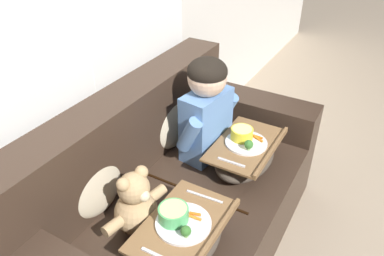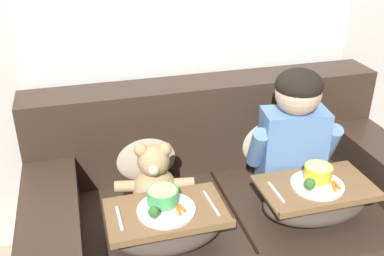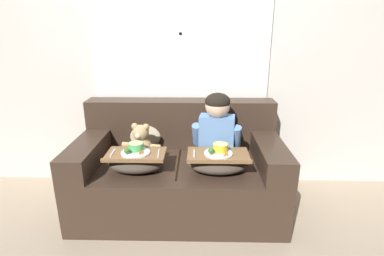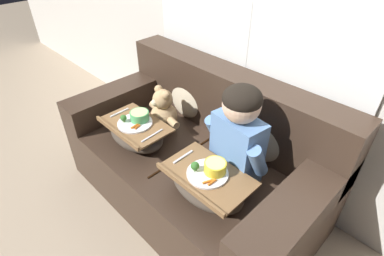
{
  "view_description": "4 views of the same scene",
  "coord_description": "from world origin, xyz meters",
  "px_view_note": "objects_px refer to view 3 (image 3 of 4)",
  "views": [
    {
      "loc": [
        -1.21,
        -0.74,
        1.73
      ],
      "look_at": [
        0.13,
        0.03,
        0.73
      ],
      "focal_mm": 35.0,
      "sensor_mm": 36.0,
      "label": 1
    },
    {
      "loc": [
        -0.59,
        -1.55,
        1.65
      ],
      "look_at": [
        -0.14,
        0.1,
        0.79
      ],
      "focal_mm": 42.0,
      "sensor_mm": 36.0,
      "label": 2
    },
    {
      "loc": [
        0.16,
        -2.32,
        1.52
      ],
      "look_at": [
        0.11,
        0.04,
        0.73
      ],
      "focal_mm": 28.0,
      "sensor_mm": 36.0,
      "label": 3
    },
    {
      "loc": [
        1.06,
        -1.04,
        1.71
      ],
      "look_at": [
        -0.02,
        0.03,
        0.61
      ],
      "focal_mm": 28.0,
      "sensor_mm": 36.0,
      "label": 4
    }
  ],
  "objects_px": {
    "throw_pillow_behind_teddy": "(146,130)",
    "lap_tray_teddy": "(136,161)",
    "couch": "(179,170)",
    "teddy_bear": "(141,144)",
    "lap_tray_child": "(218,162)",
    "child_figure": "(217,124)",
    "throw_pillow_behind_child": "(215,131)"
  },
  "relations": [
    {
      "from": "throw_pillow_behind_teddy",
      "to": "lap_tray_teddy",
      "type": "xyz_separation_m",
      "value": [
        -0.0,
        -0.47,
        -0.09
      ]
    },
    {
      "from": "couch",
      "to": "throw_pillow_behind_teddy",
      "type": "xyz_separation_m",
      "value": [
        -0.32,
        0.21,
        0.3
      ]
    },
    {
      "from": "teddy_bear",
      "to": "lap_tray_teddy",
      "type": "relative_size",
      "value": 0.75
    },
    {
      "from": "lap_tray_child",
      "to": "lap_tray_teddy",
      "type": "relative_size",
      "value": 1.04
    },
    {
      "from": "child_figure",
      "to": "teddy_bear",
      "type": "distance_m",
      "value": 0.67
    },
    {
      "from": "throw_pillow_behind_teddy",
      "to": "child_figure",
      "type": "height_order",
      "value": "child_figure"
    },
    {
      "from": "throw_pillow_behind_child",
      "to": "throw_pillow_behind_teddy",
      "type": "xyz_separation_m",
      "value": [
        -0.64,
        0.0,
        0.0
      ]
    },
    {
      "from": "child_figure",
      "to": "throw_pillow_behind_child",
      "type": "bearing_deg",
      "value": 89.96
    },
    {
      "from": "lap_tray_teddy",
      "to": "lap_tray_child",
      "type": "bearing_deg",
      "value": -0.05
    },
    {
      "from": "lap_tray_child",
      "to": "lap_tray_teddy",
      "type": "bearing_deg",
      "value": 179.95
    },
    {
      "from": "couch",
      "to": "teddy_bear",
      "type": "bearing_deg",
      "value": -176.29
    },
    {
      "from": "throw_pillow_behind_child",
      "to": "lap_tray_child",
      "type": "relative_size",
      "value": 0.82
    },
    {
      "from": "lap_tray_child",
      "to": "throw_pillow_behind_teddy",
      "type": "bearing_deg",
      "value": 143.81
    },
    {
      "from": "couch",
      "to": "lap_tray_child",
      "type": "xyz_separation_m",
      "value": [
        0.32,
        -0.25,
        0.2
      ]
    },
    {
      "from": "child_figure",
      "to": "teddy_bear",
      "type": "relative_size",
      "value": 1.68
    },
    {
      "from": "throw_pillow_behind_child",
      "to": "teddy_bear",
      "type": "bearing_deg",
      "value": -159.88
    },
    {
      "from": "throw_pillow_behind_teddy",
      "to": "teddy_bear",
      "type": "relative_size",
      "value": 1.02
    },
    {
      "from": "throw_pillow_behind_child",
      "to": "lap_tray_child",
      "type": "distance_m",
      "value": 0.48
    },
    {
      "from": "couch",
      "to": "child_figure",
      "type": "height_order",
      "value": "child_figure"
    },
    {
      "from": "throw_pillow_behind_child",
      "to": "throw_pillow_behind_teddy",
      "type": "height_order",
      "value": "throw_pillow_behind_child"
    },
    {
      "from": "throw_pillow_behind_teddy",
      "to": "child_figure",
      "type": "relative_size",
      "value": 0.61
    },
    {
      "from": "couch",
      "to": "child_figure",
      "type": "xyz_separation_m",
      "value": [
        0.32,
        -0.02,
        0.44
      ]
    },
    {
      "from": "throw_pillow_behind_teddy",
      "to": "teddy_bear",
      "type": "distance_m",
      "value": 0.24
    },
    {
      "from": "throw_pillow_behind_teddy",
      "to": "lap_tray_child",
      "type": "distance_m",
      "value": 0.8
    },
    {
      "from": "child_figure",
      "to": "lap_tray_child",
      "type": "distance_m",
      "value": 0.33
    },
    {
      "from": "teddy_bear",
      "to": "child_figure",
      "type": "bearing_deg",
      "value": 0.3
    },
    {
      "from": "throw_pillow_behind_child",
      "to": "lap_tray_child",
      "type": "bearing_deg",
      "value": -89.94
    },
    {
      "from": "lap_tray_child",
      "to": "lap_tray_teddy",
      "type": "distance_m",
      "value": 0.64
    },
    {
      "from": "lap_tray_child",
      "to": "child_figure",
      "type": "bearing_deg",
      "value": 90.15
    },
    {
      "from": "couch",
      "to": "throw_pillow_behind_child",
      "type": "bearing_deg",
      "value": 33.76
    },
    {
      "from": "throw_pillow_behind_child",
      "to": "child_figure",
      "type": "bearing_deg",
      "value": -90.04
    },
    {
      "from": "couch",
      "to": "lap_tray_child",
      "type": "distance_m",
      "value": 0.46
    }
  ]
}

